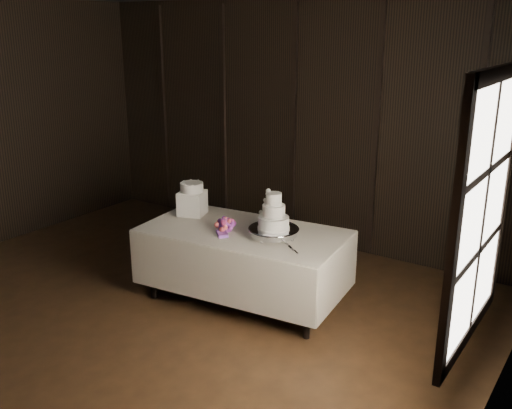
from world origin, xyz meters
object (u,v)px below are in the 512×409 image
object	(u,v)px
bouquet	(225,225)
small_cake	(192,187)
display_table	(244,263)
cake_stand	(274,233)
box_pedestal	(192,203)
wedding_cake	(271,214)

from	to	relation	value
bouquet	small_cake	xyz separation A→B (m)	(-0.59, 0.21, 0.24)
display_table	cake_stand	distance (m)	0.52
cake_stand	small_cake	distance (m)	1.11
display_table	box_pedestal	size ratio (longest dim) A/B	8.05
box_pedestal	cake_stand	bearing A→B (deg)	-5.18
bouquet	box_pedestal	xyz separation A→B (m)	(-0.59, 0.21, 0.07)
display_table	bouquet	world-z (taller)	bouquet
box_pedestal	small_cake	size ratio (longest dim) A/B	1.07
wedding_cake	cake_stand	bearing A→B (deg)	49.69
cake_stand	bouquet	size ratio (longest dim) A/B	1.30
display_table	small_cake	distance (m)	0.98
small_cake	box_pedestal	bearing A→B (deg)	0.00
display_table	cake_stand	bearing A→B (deg)	-6.20
display_table	wedding_cake	size ratio (longest dim) A/B	6.03
cake_stand	bouquet	xyz separation A→B (m)	(-0.49, -0.11, 0.01)
cake_stand	small_cake	world-z (taller)	small_cake
cake_stand	small_cake	bearing A→B (deg)	174.82
display_table	wedding_cake	xyz separation A→B (m)	(0.32, -0.01, 0.57)
cake_stand	bouquet	world-z (taller)	bouquet
display_table	small_cake	world-z (taller)	small_cake
small_cake	bouquet	bearing A→B (deg)	-19.24
display_table	box_pedestal	world-z (taller)	box_pedestal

